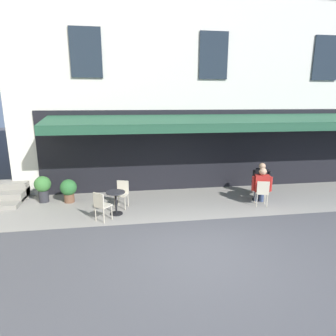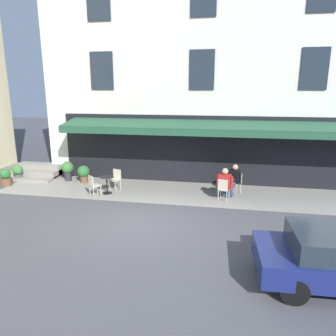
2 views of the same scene
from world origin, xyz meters
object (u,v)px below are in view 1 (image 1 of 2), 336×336
(cafe_chair_cream_corner_left, at_px, (101,204))
(cafe_table_mid_terrace, at_px, (259,187))
(cafe_chair_cream_near_door, at_px, (262,191))
(potted_plant_under_sign, at_px, (43,187))
(cafe_table_near_entrance, at_px, (116,200))
(seated_patron_in_red, at_px, (261,185))
(seated_companion_in_black, at_px, (261,179))
(cafe_chair_cream_under_awning, at_px, (262,181))
(cafe_chair_cream_back_row, at_px, (122,192))
(potted_plant_entrance_right, at_px, (69,189))

(cafe_chair_cream_corner_left, distance_m, cafe_table_mid_terrace, 5.61)
(cafe_chair_cream_near_door, xyz_separation_m, potted_plant_under_sign, (7.52, -1.55, 0.02))
(cafe_table_near_entrance, distance_m, cafe_chair_cream_near_door, 4.92)
(seated_patron_in_red, bearing_deg, seated_companion_in_black, -115.48)
(cafe_table_near_entrance, relative_size, cafe_chair_cream_under_awning, 0.82)
(cafe_table_near_entrance, bearing_deg, cafe_table_mid_terrace, -173.51)
(cafe_chair_cream_corner_left, distance_m, cafe_chair_cream_back_row, 1.24)
(cafe_table_mid_terrace, bearing_deg, seated_patron_in_red, 73.94)
(cafe_table_mid_terrace, height_order, cafe_chair_cream_under_awning, cafe_chair_cream_under_awning)
(cafe_table_near_entrance, bearing_deg, potted_plant_under_sign, -30.38)
(seated_companion_in_black, distance_m, potted_plant_under_sign, 7.96)
(cafe_table_near_entrance, relative_size, cafe_chair_cream_back_row, 0.82)
(seated_patron_in_red, height_order, potted_plant_entrance_right, seated_patron_in_red)
(cafe_chair_cream_corner_left, relative_size, seated_patron_in_red, 0.69)
(seated_companion_in_black, bearing_deg, cafe_table_mid_terrace, 55.13)
(cafe_chair_cream_back_row, xyz_separation_m, cafe_chair_cream_near_door, (-4.73, 0.63, 0.00))
(cafe_chair_cream_near_door, distance_m, seated_companion_in_black, 1.05)
(cafe_chair_cream_corner_left, xyz_separation_m, cafe_chair_cream_under_awning, (-5.87, -1.58, 0.00))
(cafe_table_mid_terrace, bearing_deg, cafe_chair_cream_near_door, 73.94)
(cafe_table_near_entrance, relative_size, cafe_chair_cream_near_door, 0.82)
(seated_patron_in_red, height_order, seated_companion_in_black, seated_patron_in_red)
(cafe_chair_cream_under_awning, bearing_deg, cafe_chair_cream_back_row, 5.39)
(cafe_table_near_entrance, distance_m, seated_patron_in_red, 4.99)
(cafe_chair_cream_back_row, xyz_separation_m, seated_patron_in_red, (-4.79, 0.42, 0.16))
(potted_plant_entrance_right, bearing_deg, seated_patron_in_red, 169.95)
(cafe_chair_cream_near_door, height_order, seated_companion_in_black, seated_companion_in_black)
(seated_companion_in_black, bearing_deg, cafe_table_near_entrance, 9.80)
(cafe_chair_cream_corner_left, height_order, cafe_table_mid_terrace, cafe_chair_cream_corner_left)
(cafe_table_mid_terrace, height_order, seated_companion_in_black, seated_companion_in_black)
(cafe_chair_cream_corner_left, xyz_separation_m, cafe_table_mid_terrace, (-5.51, -1.06, -0.06))
(potted_plant_entrance_right, bearing_deg, seated_companion_in_black, 176.41)
(cafe_table_near_entrance, bearing_deg, potted_plant_entrance_right, -38.80)
(cafe_chair_cream_under_awning, bearing_deg, seated_patron_in_red, 62.58)
(cafe_chair_cream_corner_left, xyz_separation_m, potted_plant_entrance_right, (1.28, -1.84, -0.06))
(potted_plant_under_sign, bearing_deg, seated_patron_in_red, 169.95)
(cafe_chair_cream_under_awning, xyz_separation_m, potted_plant_entrance_right, (7.15, -0.26, -0.06))
(seated_companion_in_black, height_order, potted_plant_under_sign, seated_companion_in_black)
(cafe_chair_cream_near_door, bearing_deg, potted_plant_entrance_right, -11.87)
(cafe_chair_cream_corner_left, bearing_deg, cafe_chair_cream_under_awning, -164.95)
(cafe_table_mid_terrace, relative_size, cafe_chair_cream_near_door, 0.82)
(seated_patron_in_red, bearing_deg, cafe_chair_cream_under_awning, -117.42)
(cafe_chair_cream_back_row, relative_size, potted_plant_entrance_right, 1.09)
(cafe_chair_cream_corner_left, height_order, cafe_chair_cream_near_door, same)
(seated_patron_in_red, relative_size, potted_plant_under_sign, 1.40)
(cafe_chair_cream_back_row, distance_m, seated_patron_in_red, 4.81)
(cafe_table_near_entrance, relative_size, potted_plant_entrance_right, 0.89)
(cafe_chair_cream_near_door, xyz_separation_m, cafe_chair_cream_under_awning, (-0.54, -1.13, 0.00))
(seated_companion_in_black, bearing_deg, cafe_chair_cream_corner_left, 13.71)
(cafe_chair_cream_near_door, distance_m, potted_plant_under_sign, 7.68)
(cafe_table_mid_terrace, relative_size, seated_patron_in_red, 0.56)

